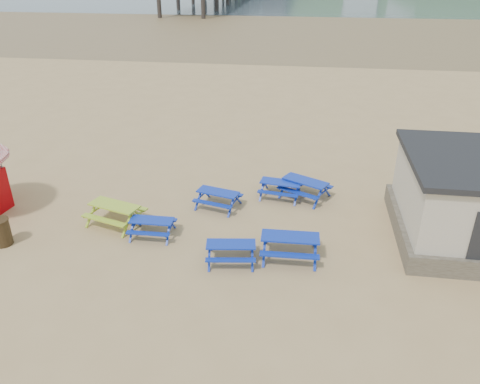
% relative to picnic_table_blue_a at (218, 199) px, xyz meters
% --- Properties ---
extents(ground, '(400.00, 400.00, 0.00)m').
position_rel_picnic_table_blue_a_xyz_m(ground, '(0.07, -1.98, -0.36)').
color(ground, tan).
rests_on(ground, ground).
extents(wet_sand, '(400.00, 400.00, 0.00)m').
position_rel_picnic_table_blue_a_xyz_m(wet_sand, '(0.07, 53.02, -0.35)').
color(wet_sand, olive).
rests_on(wet_sand, ground).
extents(picnic_table_blue_a, '(1.99, 1.75, 0.71)m').
position_rel_picnic_table_blue_a_xyz_m(picnic_table_blue_a, '(0.00, 0.00, 0.00)').
color(picnic_table_blue_a, '#141FA9').
rests_on(picnic_table_blue_a, ground).
extents(picnic_table_blue_b, '(2.40, 2.25, 0.80)m').
position_rel_picnic_table_blue_a_xyz_m(picnic_table_blue_b, '(3.51, 1.39, 0.04)').
color(picnic_table_blue_b, '#141FA9').
rests_on(picnic_table_blue_b, ground).
extents(picnic_table_blue_c, '(1.89, 1.61, 0.72)m').
position_rel_picnic_table_blue_a_xyz_m(picnic_table_blue_c, '(2.47, 1.27, 0.00)').
color(picnic_table_blue_c, '#141FA9').
rests_on(picnic_table_blue_c, ground).
extents(picnic_table_blue_d, '(1.60, 1.29, 0.66)m').
position_rel_picnic_table_blue_a_xyz_m(picnic_table_blue_d, '(-2.00, -2.50, -0.02)').
color(picnic_table_blue_d, '#141FA9').
rests_on(picnic_table_blue_d, ground).
extents(picnic_table_blue_e, '(1.81, 1.54, 0.69)m').
position_rel_picnic_table_blue_a_xyz_m(picnic_table_blue_e, '(1.13, -3.69, -0.01)').
color(picnic_table_blue_e, '#141FA9').
rests_on(picnic_table_blue_e, ground).
extents(picnic_table_blue_f, '(2.00, 1.63, 0.82)m').
position_rel_picnic_table_blue_a_xyz_m(picnic_table_blue_f, '(3.08, -3.15, 0.06)').
color(picnic_table_blue_f, '#141FA9').
rests_on(picnic_table_blue_f, ground).
extents(picnic_table_yellow, '(2.33, 2.08, 0.82)m').
position_rel_picnic_table_blue_a_xyz_m(picnic_table_yellow, '(-3.65, -1.88, 0.06)').
color(picnic_table_yellow, '#A5C025').
rests_on(picnic_table_yellow, ground).
extents(litter_bin, '(0.68, 0.68, 1.00)m').
position_rel_picnic_table_blue_a_xyz_m(litter_bin, '(-7.11, -3.84, 0.15)').
color(litter_bin, '#3C2D15').
rests_on(litter_bin, ground).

